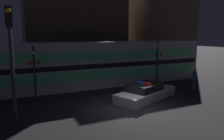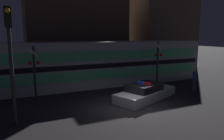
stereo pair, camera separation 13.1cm
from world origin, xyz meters
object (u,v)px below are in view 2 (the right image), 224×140
at_px(crossing_signal_near, 158,61).
at_px(traffic_light_corner, 10,52).
at_px(pedestrian, 194,80).
at_px(police_car, 145,93).
at_px(train, 85,64).

bearing_deg(crossing_signal_near, traffic_light_corner, -160.91).
bearing_deg(crossing_signal_near, pedestrian, -61.11).
xyz_separation_m(crossing_signal_near, traffic_light_corner, (-10.75, -3.72, 1.36)).
distance_m(police_car, pedestrian, 4.37).
relative_size(police_car, crossing_signal_near, 1.36).
xyz_separation_m(pedestrian, traffic_light_corner, (-12.18, -1.12, 2.53)).
xyz_separation_m(police_car, traffic_light_corner, (-7.83, -0.99, 2.97)).
bearing_deg(train, pedestrian, -37.39).
bearing_deg(police_car, pedestrian, -20.45).
bearing_deg(traffic_light_corner, pedestrian, 5.27).
relative_size(train, police_car, 4.26).
distance_m(train, pedestrian, 8.58).
bearing_deg(police_car, crossing_signal_near, 20.92).
bearing_deg(pedestrian, crossing_signal_near, 118.89).
height_order(train, police_car, train).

